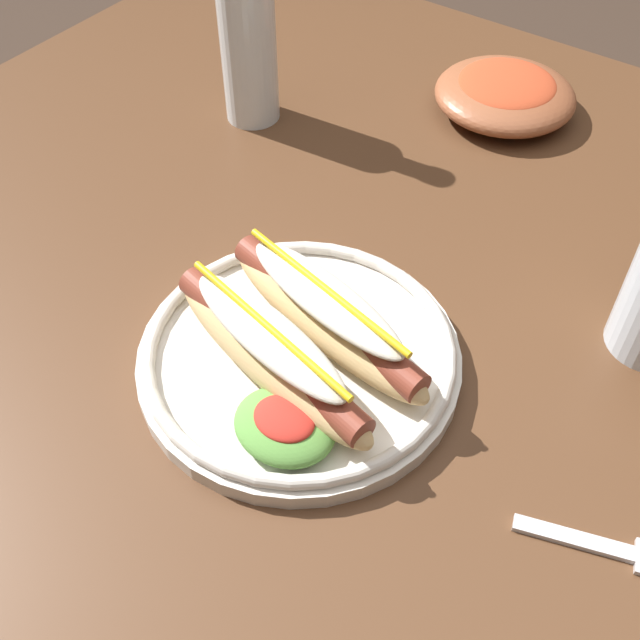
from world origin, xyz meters
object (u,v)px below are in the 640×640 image
object	(u,v)px
hot_dog_plate	(298,349)
side_bowl	(505,93)
glass_bottle	(248,41)
fork	(614,550)

from	to	relation	value
hot_dog_plate	side_bowl	world-z (taller)	hot_dog_plate
hot_dog_plate	glass_bottle	size ratio (longest dim) A/B	1.11
hot_dog_plate	fork	distance (m)	0.28
hot_dog_plate	side_bowl	size ratio (longest dim) A/B	1.67
fork	glass_bottle	world-z (taller)	glass_bottle
glass_bottle	side_bowl	xyz separation A→B (m)	(0.23, 0.18, -0.07)
glass_bottle	side_bowl	size ratio (longest dim) A/B	1.50
hot_dog_plate	glass_bottle	world-z (taller)	glass_bottle
glass_bottle	fork	bearing A→B (deg)	-26.77
side_bowl	fork	bearing A→B (deg)	-55.32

